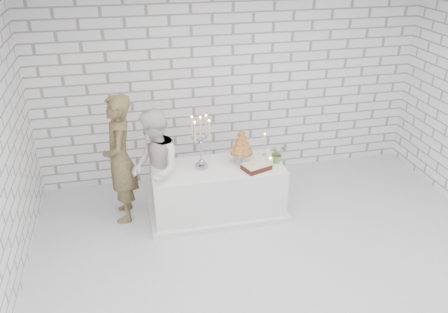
% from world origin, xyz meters
% --- Properties ---
extents(ground, '(6.00, 5.00, 0.01)m').
position_xyz_m(ground, '(0.00, 0.00, 0.00)').
color(ground, silver).
rests_on(ground, ground).
extents(ceiling, '(6.00, 5.00, 0.01)m').
position_xyz_m(ceiling, '(0.00, 0.00, 3.00)').
color(ceiling, white).
rests_on(ceiling, ground).
extents(wall_back, '(6.00, 0.01, 3.00)m').
position_xyz_m(wall_back, '(0.00, 2.50, 1.50)').
color(wall_back, white).
rests_on(wall_back, ground).
extents(cake_table, '(1.80, 0.80, 0.75)m').
position_xyz_m(cake_table, '(-0.50, 1.29, 0.38)').
color(cake_table, white).
rests_on(cake_table, ground).
extents(groom, '(0.43, 0.66, 1.80)m').
position_xyz_m(groom, '(-1.79, 1.51, 0.90)').
color(groom, '#4E4128').
rests_on(groom, ground).
extents(bride, '(0.63, 0.81, 1.64)m').
position_xyz_m(bride, '(-1.34, 1.27, 0.82)').
color(bride, white).
rests_on(bride, ground).
extents(candelabra, '(0.31, 0.31, 0.75)m').
position_xyz_m(candelabra, '(-0.72, 1.31, 1.13)').
color(candelabra, '#9B9AA4').
rests_on(candelabra, cake_table).
extents(croquembouche, '(0.36, 0.36, 0.50)m').
position_xyz_m(croquembouche, '(-0.15, 1.35, 1.00)').
color(croquembouche, '#92541E').
rests_on(croquembouche, cake_table).
extents(chocolate_cake, '(0.42, 0.36, 0.08)m').
position_xyz_m(chocolate_cake, '(-0.00, 1.11, 0.79)').
color(chocolate_cake, black).
rests_on(chocolate_cake, cake_table).
extents(pillar_candle, '(0.09, 0.09, 0.12)m').
position_xyz_m(pillar_candle, '(0.21, 1.15, 0.81)').
color(pillar_candle, white).
rests_on(pillar_candle, cake_table).
extents(extra_taper, '(0.08, 0.08, 0.32)m').
position_xyz_m(extra_taper, '(0.23, 1.50, 0.91)').
color(extra_taper, beige).
rests_on(extra_taper, cake_table).
extents(flowers, '(0.29, 0.27, 0.26)m').
position_xyz_m(flowers, '(0.34, 1.26, 0.88)').
color(flowers, '#518339').
rests_on(flowers, cake_table).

